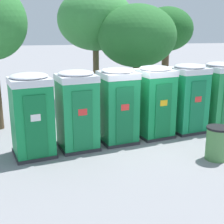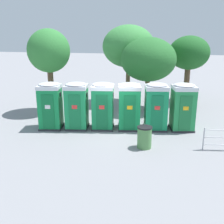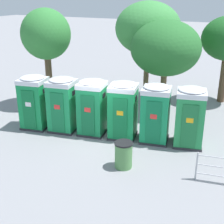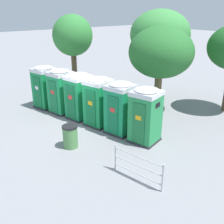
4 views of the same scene
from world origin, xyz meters
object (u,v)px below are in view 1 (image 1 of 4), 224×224
Objects in this scene: portapotty_3 at (154,101)px; street_tree_2 at (137,36)px; portapotty_2 at (118,105)px; street_tree_0 at (95,20)px; portapotty_5 at (218,95)px; street_tree_1 at (167,30)px; portapotty_0 at (32,115)px; portapotty_4 at (188,98)px; trash_can at (217,143)px; portapotty_1 at (77,110)px.

street_tree_2 is at bearing 82.15° from portapotty_3.
street_tree_0 is at bearing 86.93° from portapotty_2.
portapotty_5 is 4.67m from street_tree_2.
street_tree_0 is 1.15× the size of street_tree_1.
street_tree_0 reaches higher than portapotty_3.
portapotty_0 is 7.84m from street_tree_0.
street_tree_1 reaches higher than portapotty_5.
portapotty_5 is 6.93m from street_tree_1.
portapotty_4 is (1.40, 0.26, -0.00)m from portapotty_3.
street_tree_2 reaches higher than portapotty_0.
portapotty_0 is at bearing -168.43° from portapotty_3.
street_tree_1 reaches higher than portapotty_0.
portapotty_0 reaches higher than trash_can.
portapotty_4 is 2.76m from trash_can.
street_tree_2 reaches higher than portapotty_2.
portapotty_1 is 2.85m from portapotty_3.
trash_can is at bearing -102.71° from street_tree_1.
street_tree_1 is (0.42, 6.50, 2.36)m from portapotty_5.
portapotty_1 is at bearing 154.95° from trash_can.
street_tree_2 is (-0.85, 3.75, 2.12)m from portapotty_4.
trash_can is at bearing -16.03° from portapotty_0.
portapotty_3 is at bearing 115.04° from trash_can.
portapotty_4 is (4.20, 0.81, -0.00)m from portapotty_1.
portapotty_4 is 1.42m from portapotty_5.
portapotty_5 is at bearing -93.71° from street_tree_1.
portapotty_3 is 2.52× the size of trash_can.
portapotty_4 is (5.59, 1.11, -0.00)m from portapotty_0.
portapotty_0 is 0.52× the size of street_tree_1.
portapotty_3 is 0.52× the size of street_tree_2.
portapotty_3 and portapotty_4 have the same top height.
portapotty_3 is 2.74m from trash_can.
portapotty_4 is at bearing 10.60° from portapotty_2.
portapotty_1 and portapotty_4 have the same top height.
portapotty_0 is 1.00× the size of portapotty_4.
portapotty_1 reaches higher than trash_can.
portapotty_5 is at bearing -57.27° from street_tree_2.
portapotty_0 is at bearing -168.74° from portapotty_4.
portapotty_5 is at bearing 10.66° from portapotty_1.
street_tree_1 is 4.02m from street_tree_2.
street_tree_1 is (4.30, 1.25, -0.50)m from street_tree_0.
portapotty_1 is 1.00× the size of portapotty_3.
portapotty_0 is 1.00× the size of portapotty_1.
portapotty_0 is at bearing -134.26° from street_tree_2.
portapotty_1 is 2.52× the size of trash_can.
street_tree_0 is at bearing 126.52° from portapotty_5.
street_tree_2 is at bearing 45.74° from portapotty_0.
street_tree_2 is at bearing 122.73° from portapotty_5.
portapotty_5 is (2.81, 0.50, -0.00)m from portapotty_3.
portapotty_1 is at bearing -105.26° from street_tree_0.
street_tree_2 reaches higher than portapotty_1.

